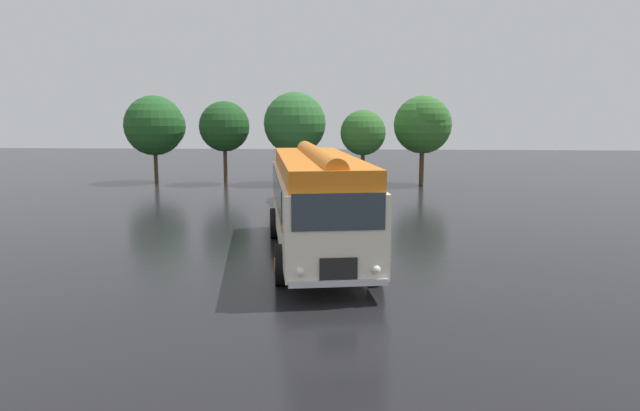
{
  "coord_description": "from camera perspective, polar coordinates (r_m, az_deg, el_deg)",
  "views": [
    {
      "loc": [
        0.69,
        -17.14,
        4.47
      ],
      "look_at": [
        -0.62,
        2.3,
        1.4
      ],
      "focal_mm": 32.0,
      "sensor_mm": 36.0,
      "label": 1
    }
  ],
  "objects": [
    {
      "name": "ground_plane",
      "position": [
        17.72,
        1.51,
        -5.65
      ],
      "size": [
        120.0,
        120.0,
        0.0
      ],
      "primitive_type": "plane",
      "color": "black"
    },
    {
      "name": "car_mid_left",
      "position": [
        29.9,
        3.08,
        1.98
      ],
      "size": [
        2.24,
        4.33,
        1.66
      ],
      "color": "silver",
      "rests_on": "ground"
    },
    {
      "name": "tree_right_of_centre",
      "position": [
        36.67,
        4.25,
        7.23
      ],
      "size": [
        2.88,
        2.88,
        4.85
      ],
      "color": "#4C3823",
      "rests_on": "ground"
    },
    {
      "name": "tree_left_of_centre",
      "position": [
        38.16,
        -9.38,
        7.8
      ],
      "size": [
        3.29,
        3.29,
        5.43
      ],
      "color": "#4C3823",
      "rests_on": "ground"
    },
    {
      "name": "tree_far_right",
      "position": [
        37.71,
        10.33,
        8.1
      ],
      "size": [
        3.74,
        3.74,
        5.77
      ],
      "color": "#4C3823",
      "rests_on": "ground"
    },
    {
      "name": "tree_far_left",
      "position": [
        40.05,
        -16.01,
        7.67
      ],
      "size": [
        4.06,
        3.99,
        5.83
      ],
      "color": "#4C3823",
      "rests_on": "ground"
    },
    {
      "name": "tree_centre",
      "position": [
        37.72,
        -2.58,
        8.14
      ],
      "size": [
        4.07,
        4.07,
        6.02
      ],
      "color": "#4C3823",
      "rests_on": "ground"
    },
    {
      "name": "vintage_bus",
      "position": [
        18.15,
        -0.32,
        0.8
      ],
      "size": [
        4.2,
        10.36,
        3.49
      ],
      "color": "silver",
      "rests_on": "ground"
    },
    {
      "name": "car_near_left",
      "position": [
        30.38,
        -2.31,
        2.1
      ],
      "size": [
        2.21,
        4.32,
        1.66
      ],
      "color": "#B7BABF",
      "rests_on": "ground"
    }
  ]
}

